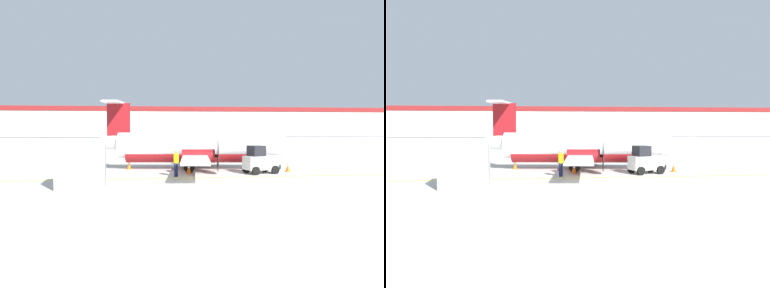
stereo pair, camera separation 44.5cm
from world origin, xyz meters
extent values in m
plane|color=#BCB7AD|center=(0.00, 0.00, 0.00)|extent=(140.00, 140.00, 0.00)
cube|color=yellow|center=(0.00, 2.00, 0.00)|extent=(84.00, 0.20, 0.01)
cube|color=gray|center=(0.00, 18.00, 1.00)|extent=(98.00, 0.04, 2.00)
cylinder|color=slate|center=(0.00, 18.00, 2.05)|extent=(98.00, 0.10, 0.10)
cube|color=#38383A|center=(0.00, 29.50, 0.06)|extent=(98.00, 17.00, 0.12)
cube|color=beige|center=(0.00, 48.00, 3.25)|extent=(91.00, 8.00, 6.50)
cube|color=maroon|center=(0.00, 44.00, 6.10)|extent=(91.00, 0.20, 0.80)
cylinder|color=white|center=(-0.10, 6.67, 1.75)|extent=(11.18, 3.38, 1.90)
ellipsoid|color=white|center=(5.64, 5.89, 1.75)|extent=(2.77, 2.13, 1.80)
ellipsoid|color=white|center=(-5.84, 7.46, 1.95)|extent=(3.22, 1.46, 1.05)
cylinder|color=maroon|center=(-0.10, 6.67, 1.23)|extent=(10.01, 2.81, 1.48)
cube|color=white|center=(0.00, 6.66, 1.18)|extent=(3.76, 16.07, 0.18)
cylinder|color=maroon|center=(0.55, 9.21, 1.18)|extent=(2.30, 1.19, 0.90)
cone|color=black|center=(1.69, 9.05, 1.18)|extent=(0.51, 0.50, 0.44)
cylinder|color=#262626|center=(1.84, 9.03, 1.18)|extent=(0.32, 2.09, 2.10)
cylinder|color=maroon|center=(-0.16, 4.06, 1.18)|extent=(2.30, 1.19, 0.90)
cone|color=black|center=(0.98, 3.90, 1.18)|extent=(0.51, 0.50, 0.44)
cylinder|color=#262626|center=(1.13, 3.88, 1.18)|extent=(0.32, 2.09, 2.10)
cube|color=maroon|center=(-5.56, 7.42, 3.30)|extent=(1.71, 0.41, 3.10)
cube|color=white|center=(-5.70, 7.44, 4.85)|extent=(1.74, 4.90, 0.14)
cylinder|color=#59595B|center=(3.75, 6.15, 0.79)|extent=(0.16, 0.16, 0.97)
cylinder|color=black|center=(3.75, 6.15, 0.30)|extent=(0.62, 0.30, 0.60)
cylinder|color=#59595B|center=(-0.10, 8.90, 0.83)|extent=(0.16, 0.16, 0.90)
cylinder|color=black|center=(-0.10, 8.90, 0.38)|extent=(0.78, 0.32, 0.76)
cylinder|color=#59595B|center=(-0.70, 4.52, 0.83)|extent=(0.16, 0.16, 0.90)
cylinder|color=black|center=(-0.70, 4.52, 0.38)|extent=(0.78, 0.32, 0.76)
cube|color=silver|center=(3.99, 3.57, 0.73)|extent=(2.41, 1.65, 0.90)
cube|color=black|center=(3.65, 3.47, 1.53)|extent=(1.14, 1.20, 0.70)
cube|color=black|center=(5.09, 3.88, 0.43)|extent=(0.45, 1.10, 0.30)
cylinder|color=black|center=(4.55, 4.35, 0.28)|extent=(0.59, 0.32, 0.56)
cylinder|color=black|center=(4.87, 3.19, 0.28)|extent=(0.59, 0.32, 0.56)
cylinder|color=black|center=(3.10, 3.94, 0.28)|extent=(0.59, 0.32, 0.56)
cylinder|color=black|center=(3.42, 2.79, 0.28)|extent=(0.59, 0.32, 0.56)
cylinder|color=#191E4C|center=(-1.79, 2.71, 0.42)|extent=(0.21, 0.21, 0.85)
cylinder|color=#191E4C|center=(-1.70, 2.89, 0.42)|extent=(0.21, 0.21, 0.85)
cylinder|color=yellow|center=(-1.75, 2.80, 1.15)|extent=(0.46, 0.46, 0.60)
cylinder|color=yellow|center=(-1.85, 2.61, 1.18)|extent=(0.13, 0.13, 0.55)
cylinder|color=yellow|center=(-1.65, 3.00, 1.18)|extent=(0.13, 0.13, 0.55)
sphere|color=tan|center=(-1.75, 2.80, 1.59)|extent=(0.22, 0.22, 0.22)
cube|color=silver|center=(-6.96, -0.68, 1.10)|extent=(2.49, 2.11, 2.20)
cube|color=#333338|center=(-6.96, -0.68, 1.10)|extent=(2.44, 0.20, 2.20)
cube|color=orange|center=(6.20, 4.31, 0.02)|extent=(0.36, 0.36, 0.04)
cone|color=orange|center=(6.20, 4.31, 0.34)|extent=(0.28, 0.28, 0.60)
cylinder|color=white|center=(6.20, 4.31, 0.42)|extent=(0.17, 0.17, 0.08)
cube|color=orange|center=(-0.77, 4.20, 0.02)|extent=(0.36, 0.36, 0.04)
cone|color=orange|center=(-0.77, 4.20, 0.34)|extent=(0.28, 0.28, 0.60)
cylinder|color=white|center=(-0.77, 4.20, 0.42)|extent=(0.17, 0.17, 0.08)
cube|color=orange|center=(-4.83, 7.24, 0.02)|extent=(0.36, 0.36, 0.04)
cone|color=orange|center=(-4.83, 7.24, 0.34)|extent=(0.28, 0.28, 0.60)
cylinder|color=white|center=(-4.83, 7.24, 0.42)|extent=(0.17, 0.17, 0.08)
cube|color=gray|center=(-12.97, 27.27, 0.74)|extent=(4.23, 1.78, 0.80)
cube|color=#262D38|center=(-12.82, 27.27, 1.42)|extent=(2.23, 1.60, 0.56)
cylinder|color=black|center=(-14.38, 26.40, 0.42)|extent=(0.60, 0.21, 0.60)
cylinder|color=black|center=(-14.35, 28.20, 0.42)|extent=(0.60, 0.21, 0.60)
cylinder|color=black|center=(-11.58, 26.35, 0.42)|extent=(0.60, 0.21, 0.60)
cylinder|color=black|center=(-11.55, 28.15, 0.42)|extent=(0.60, 0.21, 0.60)
cube|color=#19662D|center=(-3.68, 33.26, 0.74)|extent=(4.21, 1.72, 0.80)
cube|color=#262D38|center=(-3.83, 33.26, 1.42)|extent=(2.21, 1.57, 0.56)
cylinder|color=black|center=(-2.27, 34.16, 0.42)|extent=(0.60, 0.20, 0.60)
cylinder|color=black|center=(-2.28, 32.36, 0.42)|extent=(0.60, 0.20, 0.60)
cylinder|color=black|center=(-5.07, 34.17, 0.42)|extent=(0.60, 0.20, 0.60)
cylinder|color=black|center=(-5.08, 32.37, 0.42)|extent=(0.60, 0.20, 0.60)
cube|color=#B28C19|center=(4.33, 32.07, 0.74)|extent=(4.34, 2.09, 0.80)
cube|color=#262D38|center=(4.48, 32.06, 1.42)|extent=(2.34, 1.76, 0.56)
cylinder|color=black|center=(2.85, 31.31, 0.42)|extent=(0.62, 0.26, 0.60)
cylinder|color=black|center=(3.02, 33.10, 0.42)|extent=(0.62, 0.26, 0.60)
cylinder|color=black|center=(5.64, 31.05, 0.42)|extent=(0.62, 0.26, 0.60)
cylinder|color=black|center=(5.81, 32.84, 0.42)|extent=(0.62, 0.26, 0.60)
cube|color=navy|center=(11.93, 33.14, 0.74)|extent=(4.37, 2.19, 0.80)
cube|color=#262D38|center=(11.78, 33.12, 1.42)|extent=(2.37, 1.81, 0.56)
cylinder|color=black|center=(13.21, 34.20, 0.42)|extent=(0.62, 0.27, 0.60)
cylinder|color=black|center=(13.43, 32.41, 0.42)|extent=(0.62, 0.27, 0.60)
cylinder|color=black|center=(10.43, 33.86, 0.42)|extent=(0.62, 0.27, 0.60)
cylinder|color=black|center=(10.65, 32.07, 0.42)|extent=(0.62, 0.27, 0.60)
camera|label=1|loc=(-3.79, -20.48, 3.20)|focal=35.00mm
camera|label=2|loc=(-3.34, -20.53, 3.20)|focal=35.00mm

